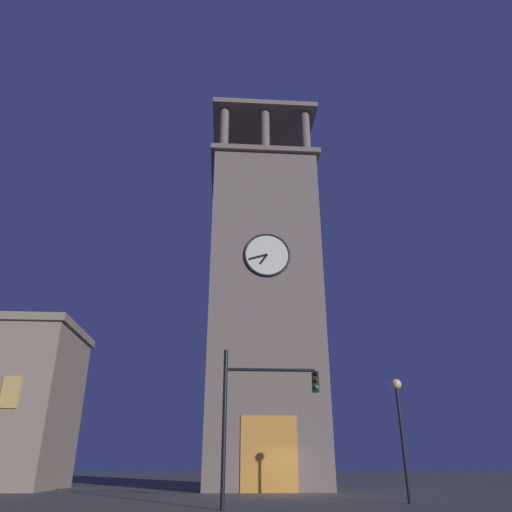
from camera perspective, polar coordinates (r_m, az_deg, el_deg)
The scene contains 4 objects.
ground_plane at distance 26.98m, azimuth 4.50°, elevation -26.65°, with size 200.00×200.00×0.00m, color #56544F.
clocktower at distance 33.51m, azimuth 0.87°, elevation -5.63°, with size 8.03×6.95×30.18m.
traffic_signal_near at distance 18.29m, azimuth 0.09°, elevation -17.19°, with size 3.59×0.41×5.43m.
street_lamp at distance 21.92m, azimuth 16.82°, elevation -17.60°, with size 0.44×0.44×4.81m.
Camera 1 is at (3.74, 26.68, 1.41)m, focal length 33.39 mm.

